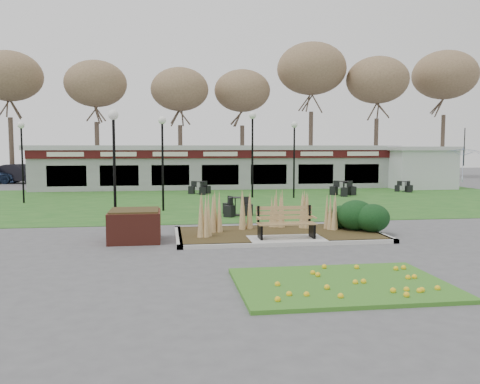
{
  "coord_description": "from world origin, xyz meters",
  "views": [
    {
      "loc": [
        -3.45,
        -14.17,
        2.78
      ],
      "look_at": [
        -1.1,
        2.0,
        1.34
      ],
      "focal_mm": 38.0,
      "sensor_mm": 36.0,
      "label": 1
    }
  ],
  "objects": [
    {
      "name": "bistro_set_a",
      "position": [
        -0.7,
        6.11,
        0.27
      ],
      "size": [
        1.26,
        1.39,
        0.74
      ],
      "color": "black",
      "rests_on": "ground"
    },
    {
      "name": "ground",
      "position": [
        0.0,
        0.0,
        0.0
      ],
      "size": [
        100.0,
        100.0,
        0.0
      ],
      "primitive_type": "plane",
      "color": "#515154",
      "rests_on": "ground"
    },
    {
      "name": "lamp_post_near_left",
      "position": [
        -5.12,
        2.72,
        2.9
      ],
      "size": [
        0.33,
        0.33,
        3.99
      ],
      "color": "black",
      "rests_on": "ground"
    },
    {
      "name": "lamp_post_mid_right",
      "position": [
        1.22,
        13.28,
        3.42
      ],
      "size": [
        0.39,
        0.39,
        4.7
      ],
      "color": "black",
      "rests_on": "ground"
    },
    {
      "name": "lawn",
      "position": [
        0.0,
        12.0,
        0.01
      ],
      "size": [
        34.0,
        16.0,
        0.02
      ],
      "primitive_type": "cube",
      "color": "#21591C",
      "rests_on": "ground"
    },
    {
      "name": "park_bench",
      "position": [
        0.0,
        0.25,
        0.59
      ],
      "size": [
        1.7,
        0.66,
        0.93
      ],
      "color": "#9B6D46",
      "rests_on": "ground"
    },
    {
      "name": "car_black",
      "position": [
        -14.64,
        27.0,
        0.74
      ],
      "size": [
        4.73,
        3.19,
        1.48
      ],
      "primitive_type": "imported",
      "rotation": [
        0.0,
        0.0,
        1.17
      ],
      "color": "black",
      "rests_on": "ground"
    },
    {
      "name": "lamp_post_far_left",
      "position": [
        -3.61,
        8.07,
        3.0
      ],
      "size": [
        0.34,
        0.34,
        4.11
      ],
      "color": "black",
      "rests_on": "ground"
    },
    {
      "name": "bistro_set_b",
      "position": [
        -1.48,
        15.79,
        0.27
      ],
      "size": [
        1.38,
        1.31,
        0.74
      ],
      "color": "black",
      "rests_on": "ground"
    },
    {
      "name": "lamp_post_mid_left",
      "position": [
        -10.51,
        12.23,
        2.94
      ],
      "size": [
        0.33,
        0.33,
        4.04
      ],
      "color": "black",
      "rests_on": "ground"
    },
    {
      "name": "planting_bed",
      "position": [
        1.27,
        1.35,
        0.37
      ],
      "size": [
        6.75,
        3.4,
        1.27
      ],
      "color": "#362915",
      "rests_on": "ground"
    },
    {
      "name": "bistro_set_d",
      "position": [
        11.24,
        15.48,
        0.23
      ],
      "size": [
        1.22,
        1.06,
        0.65
      ],
      "color": "black",
      "rests_on": "ground"
    },
    {
      "name": "lamp_post_far_right",
      "position": [
        3.43,
        12.74,
        3.04
      ],
      "size": [
        0.35,
        0.35,
        4.17
      ],
      "color": "black",
      "rests_on": "ground"
    },
    {
      "name": "patio_umbrella",
      "position": [
        13.66,
        13.16,
        1.77
      ],
      "size": [
        2.83,
        2.86,
        2.79
      ],
      "color": "black",
      "rests_on": "ground"
    },
    {
      "name": "service_hut",
      "position": [
        13.5,
        18.0,
        1.45
      ],
      "size": [
        4.4,
        3.4,
        2.83
      ],
      "color": "silver",
      "rests_on": "ground"
    },
    {
      "name": "bistro_set_c",
      "position": [
        6.57,
        13.64,
        0.29
      ],
      "size": [
        1.49,
        1.49,
        0.82
      ],
      "color": "black",
      "rests_on": "ground"
    },
    {
      "name": "food_pavilion",
      "position": [
        0.0,
        19.96,
        1.48
      ],
      "size": [
        24.6,
        3.4,
        2.9
      ],
      "color": "gray",
      "rests_on": "ground"
    },
    {
      "name": "brick_planter",
      "position": [
        -4.4,
        1.0,
        0.48
      ],
      "size": [
        1.5,
        1.5,
        0.95
      ],
      "color": "maroon",
      "rests_on": "ground"
    },
    {
      "name": "tree_backdrop",
      "position": [
        0.0,
        28.0,
        8.36
      ],
      "size": [
        47.24,
        5.24,
        10.36
      ],
      "color": "#47382B",
      "rests_on": "ground"
    },
    {
      "name": "flower_bed",
      "position": [
        0.0,
        -4.6,
        0.07
      ],
      "size": [
        4.2,
        3.0,
        0.16
      ],
      "color": "#397521",
      "rests_on": "ground"
    }
  ]
}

